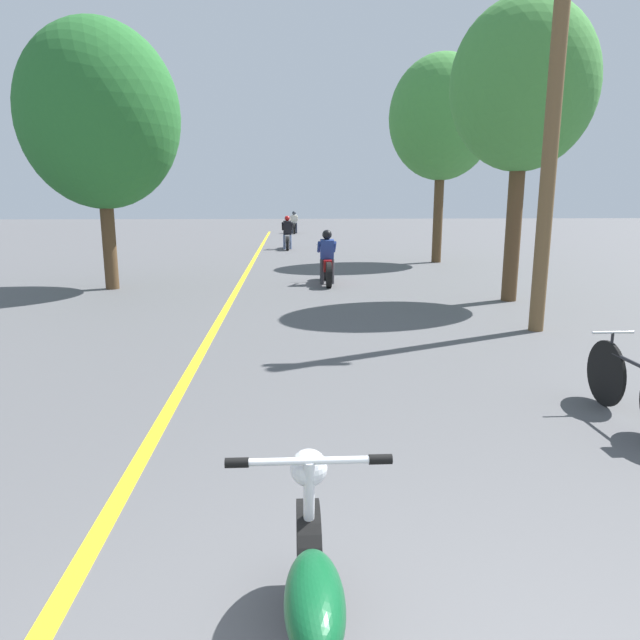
{
  "coord_description": "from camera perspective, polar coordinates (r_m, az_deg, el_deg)",
  "views": [
    {
      "loc": [
        -0.42,
        -1.49,
        2.17
      ],
      "look_at": [
        -0.1,
        4.43,
        0.9
      ],
      "focal_mm": 32.0,
      "sensor_mm": 36.0,
      "label": 1
    }
  ],
  "objects": [
    {
      "name": "motorcycle_rider_mid",
      "position": [
        24.91,
        -3.28,
        8.32
      ],
      "size": [
        0.5,
        1.95,
        1.43
      ],
      "color": "black",
      "rests_on": "ground"
    },
    {
      "name": "bicycle_parked",
      "position": [
        6.38,
        28.86,
        -5.79
      ],
      "size": [
        0.44,
        1.68,
        0.82
      ],
      "color": "black",
      "rests_on": "ground"
    },
    {
      "name": "roadside_tree_right_far",
      "position": [
        20.22,
        12.11,
        19.12
      ],
      "size": [
        3.49,
        3.14,
        6.76
      ],
      "color": "#513A23",
      "rests_on": "ground"
    },
    {
      "name": "motorcycle_rider_lead",
      "position": [
        14.72,
        0.7,
        5.7
      ],
      "size": [
        0.5,
        2.01,
        1.38
      ],
      "color": "black",
      "rests_on": "ground"
    },
    {
      "name": "utility_pole",
      "position": [
        10.03,
        22.16,
        17.02
      ],
      "size": [
        1.1,
        0.24,
        6.18
      ],
      "color": "brown",
      "rests_on": "ground"
    },
    {
      "name": "roadside_tree_left",
      "position": [
        14.8,
        -21.19,
        18.45
      ],
      "size": [
        3.67,
        3.3,
        6.13
      ],
      "color": "#513A23",
      "rests_on": "ground"
    },
    {
      "name": "motorcycle_rider_far",
      "position": [
        36.18,
        -2.6,
        9.49
      ],
      "size": [
        0.5,
        2.07,
        1.37
      ],
      "color": "black",
      "rests_on": "ground"
    },
    {
      "name": "roadside_tree_right_near",
      "position": [
        12.99,
        19.67,
        21.09
      ],
      "size": [
        2.93,
        2.64,
        6.07
      ],
      "color": "#513A23",
      "rests_on": "ground"
    },
    {
      "name": "lane_stripe_center",
      "position": [
        14.15,
        -8.24,
        3.17
      ],
      "size": [
        0.14,
        48.0,
        0.01
      ],
      "primitive_type": "cube",
      "color": "yellow",
      "rests_on": "ground"
    }
  ]
}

